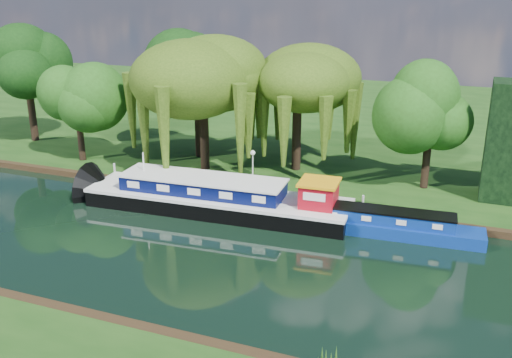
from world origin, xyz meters
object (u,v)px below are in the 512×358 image
at_px(white_cruiser, 447,241).
at_px(red_dinghy, 129,199).
at_px(narrowboat, 384,224).
at_px(dutch_barge, 219,198).

bearing_deg(white_cruiser, red_dinghy, 109.48).
distance_m(narrowboat, white_cruiser, 3.72).
height_order(red_dinghy, white_cruiser, white_cruiser).
height_order(narrowboat, white_cruiser, narrowboat).
relative_size(narrowboat, red_dinghy, 3.69).
relative_size(red_dinghy, white_cruiser, 1.47).
distance_m(dutch_barge, white_cruiser, 14.54).
bearing_deg(dutch_barge, white_cruiser, -0.65).
distance_m(narrowboat, red_dinghy, 17.71).
relative_size(dutch_barge, narrowboat, 1.53).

